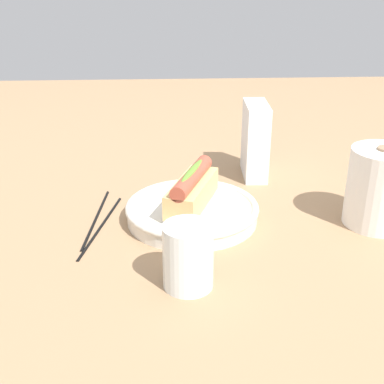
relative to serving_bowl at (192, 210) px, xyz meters
The scene contains 8 objects.
ground_plane 0.02m from the serving_bowl, 71.39° to the left, with size 2.40×2.40×0.00m, color #9E7A56.
serving_bowl is the anchor object (origin of this frame).
hotdog_front 0.04m from the serving_bowl, 93.58° to the right, with size 0.16×0.10×0.06m.
water_glass 0.20m from the serving_bowl, ahead, with size 0.07×0.07×0.09m.
paper_towel_roll 0.31m from the serving_bowl, 84.11° to the left, with size 0.11×0.11×0.13m.
napkin_box 0.25m from the serving_bowl, 144.48° to the left, with size 0.11×0.04×0.15m, color white.
chopstick_near 0.15m from the serving_bowl, 82.52° to the right, with size 0.01×0.01×0.22m, color black.
chopstick_far 0.17m from the serving_bowl, 93.48° to the right, with size 0.01×0.01×0.22m, color black.
Camera 1 is at (0.76, -0.05, 0.39)m, focal length 46.69 mm.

